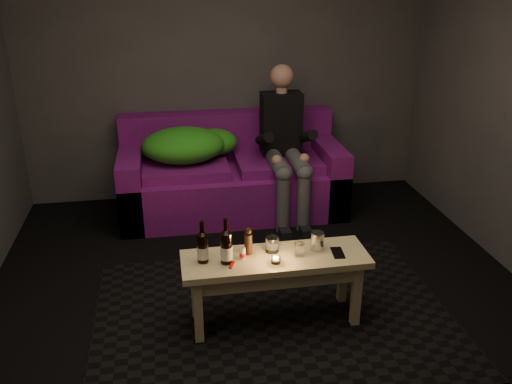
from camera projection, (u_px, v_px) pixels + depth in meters
floor at (268, 314)px, 3.76m from camera, size 4.50×4.50×0.00m
room at (256, 64)px, 3.56m from camera, size 4.50×4.50×4.50m
rug at (273, 315)px, 3.74m from camera, size 2.44×1.78×0.01m
sofa at (231, 177)px, 5.29m from camera, size 2.11×0.95×0.91m
green_blanket at (188, 145)px, 5.08m from camera, size 0.93×0.63×0.32m
person at (285, 141)px, 5.05m from camera, size 0.38×0.87×1.41m
coffee_table at (275, 268)px, 3.54m from camera, size 1.22×0.39×0.50m
beer_bottle_a at (203, 247)px, 3.40m from camera, size 0.07×0.07×0.28m
beer_bottle_b at (226, 247)px, 3.39m from camera, size 0.08×0.08×0.31m
salt_shaker at (243, 253)px, 3.46m from camera, size 0.05×0.05×0.08m
pepper_mill at (248, 244)px, 3.51m from camera, size 0.06×0.06×0.14m
tumbler_back at (272, 245)px, 3.54m from camera, size 0.11×0.11×0.10m
tealight at (276, 260)px, 3.42m from camera, size 0.06×0.06×0.05m
tumbler_front at (300, 250)px, 3.50m from camera, size 0.08×0.08×0.09m
steel_cup at (317, 241)px, 3.57m from camera, size 0.09×0.09×0.12m
smartphone at (338, 253)px, 3.54m from camera, size 0.09×0.15×0.01m
red_lighter at (232, 265)px, 3.39m from camera, size 0.05×0.08×0.01m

